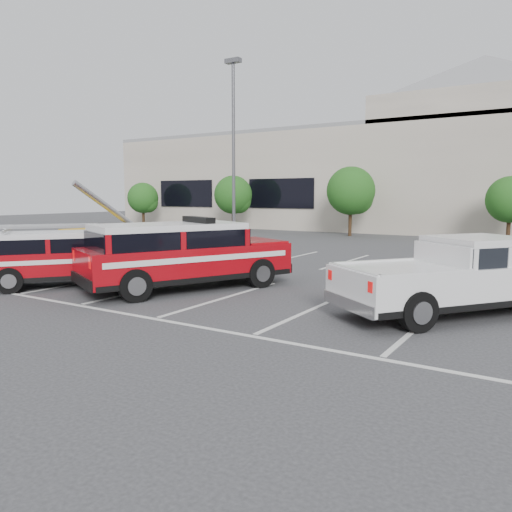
# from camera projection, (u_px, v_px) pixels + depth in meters

# --- Properties ---
(ground) EXTENTS (120.00, 120.00, 0.00)m
(ground) POSITION_uv_depth(u_px,v_px,m) (225.00, 298.00, 14.01)
(ground) COLOR #323235
(ground) RESTS_ON ground
(stall_markings) EXTENTS (23.00, 15.00, 0.01)m
(stall_markings) POSITION_uv_depth(u_px,v_px,m) (299.00, 276.00, 17.79)
(stall_markings) COLOR silver
(stall_markings) RESTS_ON ground
(convention_building) EXTENTS (60.00, 16.99, 13.20)m
(convention_building) POSITION_uv_depth(u_px,v_px,m) (458.00, 172.00, 40.11)
(convention_building) COLOR beige
(convention_building) RESTS_ON ground
(tree_far_left) EXTENTS (2.77, 2.77, 3.99)m
(tree_far_left) POSITION_uv_depth(u_px,v_px,m) (144.00, 199.00, 45.39)
(tree_far_left) COLOR #3F2B19
(tree_far_left) RESTS_ON ground
(tree_left) EXTENTS (3.07, 3.07, 4.42)m
(tree_left) POSITION_uv_depth(u_px,v_px,m) (234.00, 196.00, 40.08)
(tree_left) COLOR #3F2B19
(tree_left) RESTS_ON ground
(tree_mid_left) EXTENTS (3.37, 3.37, 4.85)m
(tree_mid_left) POSITION_uv_depth(u_px,v_px,m) (352.00, 192.00, 34.76)
(tree_mid_left) COLOR #3F2B19
(tree_mid_left) RESTS_ON ground
(tree_mid_right) EXTENTS (2.77, 2.77, 3.99)m
(tree_mid_right) POSITION_uv_depth(u_px,v_px,m) (512.00, 201.00, 29.54)
(tree_mid_right) COLOR #3F2B19
(tree_mid_right) RESTS_ON ground
(light_pole_left) EXTENTS (0.90, 0.60, 10.24)m
(light_pole_left) POSITION_uv_depth(u_px,v_px,m) (234.00, 153.00, 27.69)
(light_pole_left) COLOR #59595E
(light_pole_left) RESTS_ON ground
(fire_chief_suv) EXTENTS (4.76, 6.64, 2.21)m
(fire_chief_suv) POSITION_uv_depth(u_px,v_px,m) (183.00, 260.00, 15.23)
(fire_chief_suv) COLOR #94070E
(fire_chief_suv) RESTS_ON ground
(white_pickup) EXTENTS (5.37, 6.11, 1.87)m
(white_pickup) POSITION_uv_depth(u_px,v_px,m) (461.00, 284.00, 12.03)
(white_pickup) COLOR silver
(white_pickup) RESTS_ON ground
(ladder_suv) EXTENTS (4.54, 5.06, 1.94)m
(ladder_suv) POSITION_uv_depth(u_px,v_px,m) (63.00, 261.00, 15.85)
(ladder_suv) COLOR #94070E
(ladder_suv) RESTS_ON ground
(utility_rig) EXTENTS (4.15, 4.26, 3.45)m
(utility_rig) POSITION_uv_depth(u_px,v_px,m) (93.00, 250.00, 20.08)
(utility_rig) COLOR #59595E
(utility_rig) RESTS_ON ground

